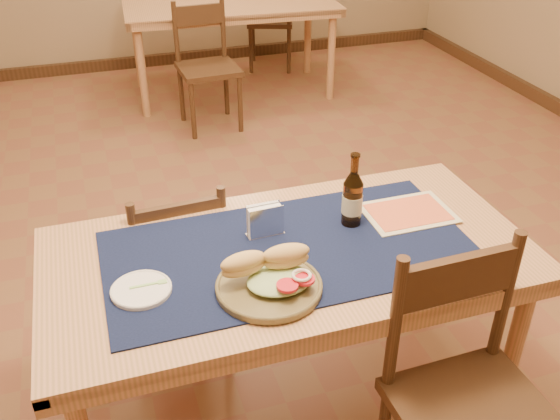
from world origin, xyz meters
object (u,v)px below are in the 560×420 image
object	(u,v)px
chair_main_near	(470,401)
sandwich_plate	(271,279)
back_table	(230,13)
napkin_holder	(265,221)
beer_bottle	(352,198)
chair_main_far	(177,265)
main_table	(289,271)

from	to	relation	value
chair_main_near	sandwich_plate	world-z (taller)	chair_main_near
back_table	napkin_holder	size ratio (longest dim) A/B	13.15
sandwich_plate	beer_bottle	bearing A→B (deg)	34.61
sandwich_plate	beer_bottle	distance (m)	0.46
chair_main_far	napkin_holder	bearing A→B (deg)	-53.56
main_table	back_table	size ratio (longest dim) A/B	0.93
main_table	napkin_holder	distance (m)	0.19
back_table	napkin_holder	xyz separation A→B (m)	(-0.69, -3.25, 0.14)
sandwich_plate	napkin_holder	size ratio (longest dim) A/B	2.48
sandwich_plate	beer_bottle	world-z (taller)	beer_bottle
back_table	chair_main_near	distance (m)	3.92
back_table	chair_main_far	xyz separation A→B (m)	(-0.95, -2.89, -0.24)
chair_main_near	sandwich_plate	bearing A→B (deg)	142.67
beer_bottle	napkin_holder	distance (m)	0.31
main_table	beer_bottle	size ratio (longest dim) A/B	5.97
sandwich_plate	beer_bottle	size ratio (longest dim) A/B	1.21
main_table	beer_bottle	world-z (taller)	beer_bottle
chair_main_near	back_table	bearing A→B (deg)	86.23
main_table	back_table	xyz separation A→B (m)	(0.64, 3.36, 0.00)
beer_bottle	chair_main_far	bearing A→B (deg)	146.07
main_table	napkin_holder	size ratio (longest dim) A/B	12.28
chair_main_near	napkin_holder	world-z (taller)	chair_main_near
back_table	sandwich_plate	bearing A→B (deg)	-102.06
back_table	sandwich_plate	size ratio (longest dim) A/B	5.31
chair_main_near	main_table	bearing A→B (deg)	124.65
back_table	chair_main_far	distance (m)	3.05
chair_main_near	napkin_holder	bearing A→B (deg)	122.96
chair_main_near	beer_bottle	world-z (taller)	beer_bottle
main_table	sandwich_plate	distance (m)	0.24
chair_main_near	sandwich_plate	xyz separation A→B (m)	(-0.50, 0.38, 0.29)
beer_bottle	main_table	bearing A→B (deg)	-161.11
napkin_holder	back_table	bearing A→B (deg)	78.08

